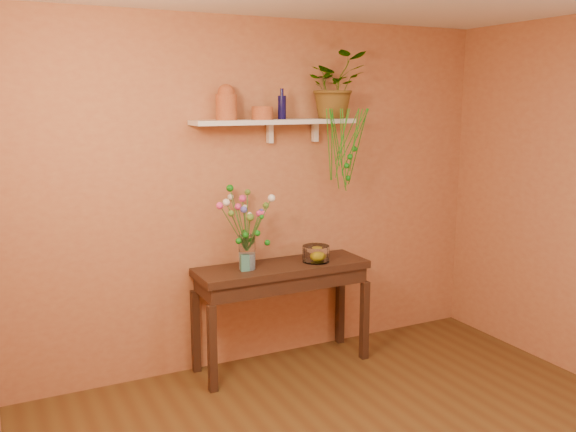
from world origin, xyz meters
name	(u,v)px	position (x,y,z in m)	size (l,w,h in m)	color
room	(425,248)	(0.00, 0.00, 1.35)	(4.04, 4.04, 2.70)	#543919
sideboard	(282,279)	(0.05, 1.76, 0.71)	(1.36, 0.44, 0.83)	#391F15
wall_shelf	(276,122)	(0.06, 1.87, 1.92)	(1.30, 0.24, 0.19)	white
terracotta_jug	(226,103)	(-0.34, 1.88, 2.06)	(0.19, 0.19, 0.26)	#A55F33
terracotta_pot	(262,113)	(-0.06, 1.86, 1.99)	(0.16, 0.16, 0.10)	#A55F33
blue_bottle	(282,107)	(0.10, 1.85, 2.03)	(0.07, 0.07, 0.23)	#0C0937
spider_plant	(335,85)	(0.57, 1.87, 2.20)	(0.47, 0.40, 0.52)	#167416
plant_fronds	(347,152)	(0.60, 1.72, 1.68)	(0.40, 0.27, 0.65)	#167416
glass_vase	(247,255)	(-0.24, 1.76, 0.94)	(0.12, 0.12, 0.26)	white
bouquet	(246,213)	(-0.24, 1.76, 1.25)	(0.48, 0.45, 0.49)	#386B28
glass_bowl	(316,254)	(0.33, 1.72, 0.88)	(0.21, 0.21, 0.13)	white
lemon	(317,256)	(0.35, 1.73, 0.87)	(0.08, 0.08, 0.08)	yellow
carton	(245,263)	(-0.27, 1.73, 0.89)	(0.06, 0.05, 0.13)	#2A5F82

